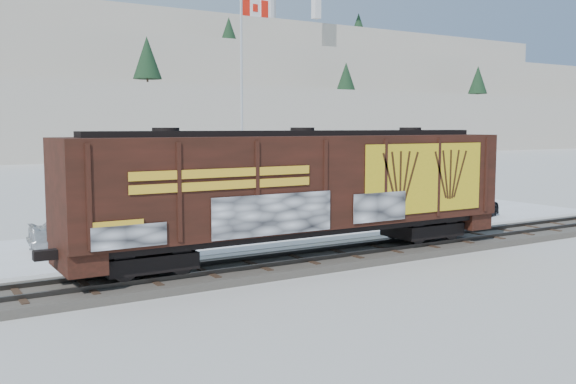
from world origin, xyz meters
TOP-DOWN VIEW (x-y plane):
  - ground at (0.00, 0.00)m, footprint 500.00×500.00m
  - rail_track at (0.00, 0.00)m, footprint 50.00×3.40m
  - parking_strip at (0.00, 7.50)m, footprint 40.00×8.00m
  - hopper_railcar at (-3.88, -0.01)m, footprint 17.91×3.06m
  - flagpole at (0.93, 13.86)m, footprint 2.30×0.90m
  - car_silver at (-9.95, 7.53)m, footprint 5.02×2.29m
  - car_white at (2.06, 7.48)m, footprint 4.89×2.76m
  - car_dark at (10.84, 5.54)m, footprint 5.87×3.66m

SIDE VIEW (x-z plane):
  - ground at x=0.00m, z-range 0.00..0.00m
  - parking_strip at x=0.00m, z-range 0.00..0.03m
  - rail_track at x=0.00m, z-range -0.07..0.36m
  - car_white at x=2.06m, z-range 0.03..1.56m
  - car_dark at x=10.84m, z-range 0.03..1.62m
  - car_silver at x=-9.95m, z-range 0.03..1.70m
  - hopper_railcar at x=-3.88m, z-range 0.69..5.37m
  - flagpole at x=0.93m, z-range -1.58..11.36m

